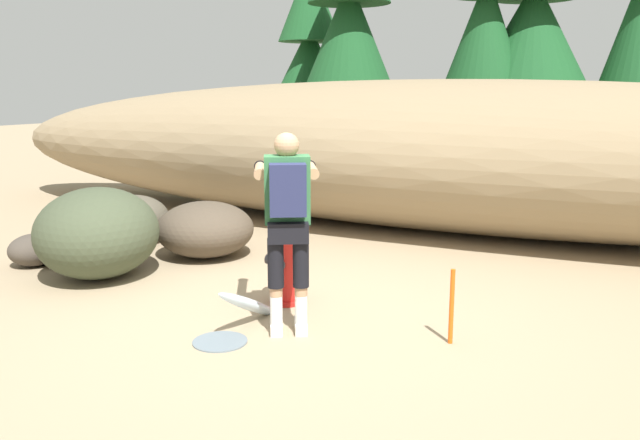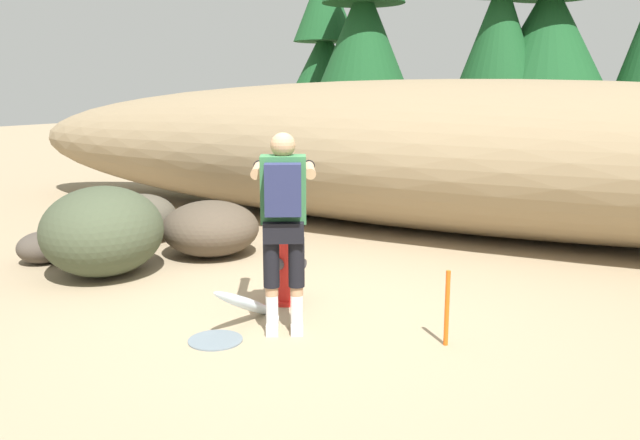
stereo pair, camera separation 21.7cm
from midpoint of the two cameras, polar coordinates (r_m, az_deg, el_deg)
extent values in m
cube|color=#998466|center=(5.66, -3.50, -9.00)|extent=(56.00, 56.00, 0.04)
ellipsoid|color=#897556|center=(9.30, 9.58, 5.68)|extent=(15.76, 3.20, 2.08)
cylinder|color=red|center=(6.10, -4.00, -7.07)|extent=(0.31, 0.31, 0.04)
cylinder|color=red|center=(6.01, -4.05, -4.29)|extent=(0.23, 0.23, 0.58)
ellipsoid|color=#333338|center=(5.93, -4.09, -1.15)|extent=(0.24, 0.24, 0.10)
cylinder|color=#333338|center=(5.91, -4.10, -0.44)|extent=(0.06, 0.06, 0.05)
cylinder|color=#333338|center=(6.07, -5.35, -3.48)|extent=(0.09, 0.09, 0.09)
cylinder|color=#333338|center=(5.92, -2.73, -3.84)|extent=(0.09, 0.09, 0.09)
cylinder|color=#333338|center=(5.86, -4.83, -4.01)|extent=(0.11, 0.09, 0.11)
ellipsoid|color=silver|center=(5.56, -7.25, -7.42)|extent=(0.10, 0.96, 0.55)
cylinder|color=slate|center=(5.27, -9.96, -10.48)|extent=(0.43, 0.43, 0.01)
cube|color=beige|center=(5.40, -5.01, -9.33)|extent=(0.22, 0.27, 0.09)
cylinder|color=white|center=(5.29, -5.04, -7.89)|extent=(0.10, 0.10, 0.24)
cylinder|color=tan|center=(5.24, -5.07, -6.28)|extent=(0.10, 0.10, 0.07)
cylinder|color=black|center=(5.17, -5.12, -3.77)|extent=(0.13, 0.13, 0.40)
cube|color=beige|center=(5.40, -2.86, -9.29)|extent=(0.22, 0.27, 0.09)
cylinder|color=white|center=(5.29, -2.86, -7.85)|extent=(0.10, 0.10, 0.24)
cylinder|color=tan|center=(5.24, -2.87, -6.24)|extent=(0.10, 0.10, 0.07)
cylinder|color=black|center=(5.17, -2.90, -3.74)|extent=(0.13, 0.13, 0.40)
cube|color=black|center=(5.11, -4.05, -1.04)|extent=(0.38, 0.34, 0.16)
cube|color=#336B3D|center=(5.17, -4.11, 2.70)|extent=(0.43, 0.39, 0.54)
cube|color=#23284C|center=(4.97, -4.10, 2.65)|extent=(0.32, 0.28, 0.40)
sphere|color=tan|center=(5.15, -4.17, 6.56)|extent=(0.20, 0.20, 0.20)
cube|color=black|center=(5.23, -4.18, 6.70)|extent=(0.14, 0.09, 0.04)
cylinder|color=tan|center=(5.53, -6.44, 4.35)|extent=(0.37, 0.54, 0.09)
sphere|color=black|center=(5.79, -6.36, 4.69)|extent=(0.11, 0.11, 0.11)
cylinder|color=tan|center=(5.53, -1.87, 4.42)|extent=(0.37, 0.54, 0.09)
sphere|color=black|center=(5.80, -1.99, 4.75)|extent=(0.11, 0.11, 0.11)
ellipsoid|color=#4D4739|center=(8.73, -16.73, 0.09)|extent=(1.09, 1.09, 0.61)
ellipsoid|color=#3E4631|center=(7.23, -19.77, -1.05)|extent=(1.81, 1.87, 0.95)
ellipsoid|color=#493E31|center=(7.80, -10.84, -0.80)|extent=(1.52, 1.51, 0.65)
ellipsoid|color=#463E35|center=(8.01, -24.49, -2.40)|extent=(0.69, 0.72, 0.36)
cylinder|color=#47331E|center=(15.71, -1.28, 6.51)|extent=(0.27, 0.27, 1.19)
cone|color=#194C23|center=(15.65, -1.31, 12.71)|extent=(2.26, 2.26, 2.20)
cone|color=#194C23|center=(15.78, -1.34, 18.72)|extent=(1.47, 1.47, 1.84)
cylinder|color=#47331E|center=(14.02, 2.02, 5.62)|extent=(0.32, 0.32, 1.05)
cone|color=#194C23|center=(13.96, 2.08, 14.21)|extent=(2.64, 2.64, 3.15)
cylinder|color=#47331E|center=(13.24, 13.35, 5.62)|extent=(0.24, 0.24, 1.35)
cone|color=#194C23|center=(13.20, 13.77, 14.53)|extent=(1.99, 1.99, 2.76)
cylinder|color=#47331E|center=(13.61, 17.14, 6.21)|extent=(0.31, 0.31, 1.65)
cone|color=#194C23|center=(13.59, 17.66, 14.68)|extent=(2.55, 2.55, 2.38)
cylinder|color=#47331E|center=(13.78, 25.11, 4.67)|extent=(0.23, 0.23, 1.16)
cone|color=#194C23|center=(13.73, 25.90, 13.70)|extent=(1.88, 1.88, 3.19)
cylinder|color=#E55914|center=(5.15, 10.29, -7.50)|extent=(0.04, 0.04, 0.60)
camera|label=1|loc=(0.11, -91.02, -0.21)|focal=36.45mm
camera|label=2|loc=(0.11, 88.98, 0.21)|focal=36.45mm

